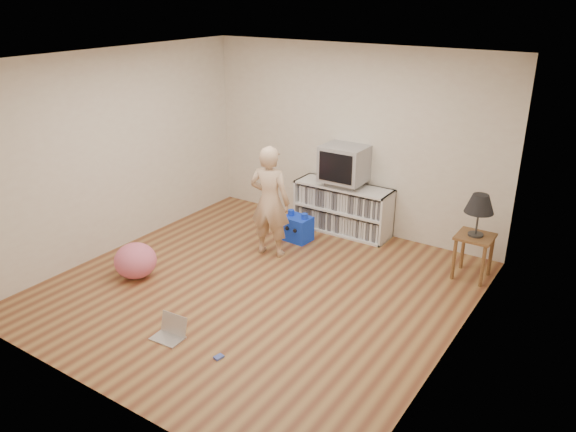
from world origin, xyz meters
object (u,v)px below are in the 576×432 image
at_px(plush_pink, 135,261).
at_px(laptop, 171,331).
at_px(crt_tv, 345,163).
at_px(side_table, 474,246).
at_px(dvd_deck, 344,183).
at_px(media_unit, 343,208).
at_px(table_lamp, 480,205).
at_px(plush_blue, 298,228).
at_px(person, 270,202).

bearing_deg(plush_pink, laptop, -29.04).
bearing_deg(crt_tv, side_table, -10.57).
bearing_deg(plush_pink, dvd_deck, 61.35).
bearing_deg(media_unit, table_lamp, -11.10).
xyz_separation_m(dvd_deck, plush_blue, (-0.37, -0.62, -0.56)).
height_order(dvd_deck, table_lamp, table_lamp).
relative_size(dvd_deck, side_table, 0.82).
height_order(dvd_deck, plush_pink, dvd_deck).
relative_size(crt_tv, person, 0.41).
height_order(dvd_deck, laptop, dvd_deck).
bearing_deg(dvd_deck, plush_blue, -120.62).
relative_size(laptop, plush_pink, 0.65).
distance_m(plush_blue, plush_pink, 2.25).
bearing_deg(laptop, media_unit, 83.55).
height_order(crt_tv, plush_blue, crt_tv).
bearing_deg(table_lamp, side_table, 0.00).
bearing_deg(media_unit, plush_pink, -118.51).
distance_m(table_lamp, person, 2.54).
xyz_separation_m(side_table, table_lamp, (0.00, 0.00, 0.53)).
bearing_deg(plush_blue, plush_pink, -113.27).
xyz_separation_m(dvd_deck, plush_pink, (-1.42, -2.61, -0.52)).
height_order(crt_tv, laptop, crt_tv).
bearing_deg(laptop, crt_tv, 83.54).
height_order(table_lamp, person, person).
distance_m(media_unit, side_table, 2.00).
xyz_separation_m(dvd_deck, table_lamp, (1.97, -0.37, 0.21)).
distance_m(table_lamp, plush_pink, 4.13).
height_order(table_lamp, laptop, table_lamp).
bearing_deg(dvd_deck, table_lamp, -10.66).
distance_m(dvd_deck, side_table, 2.03).
xyz_separation_m(table_lamp, plush_pink, (-3.39, -2.24, -0.73)).
height_order(media_unit, plush_blue, media_unit).
distance_m(crt_tv, plush_pink, 3.07).
height_order(media_unit, side_table, media_unit).
relative_size(side_table, plush_pink, 1.09).
bearing_deg(crt_tv, table_lamp, -10.57).
height_order(plush_blue, plush_pink, plush_pink).
xyz_separation_m(table_lamp, laptop, (-2.14, -2.93, -0.88)).
height_order(media_unit, dvd_deck, dvd_deck).
distance_m(crt_tv, table_lamp, 2.00).
bearing_deg(plush_blue, table_lamp, 10.94).
bearing_deg(laptop, dvd_deck, 83.54).
height_order(dvd_deck, crt_tv, crt_tv).
height_order(dvd_deck, plush_blue, dvd_deck).
relative_size(media_unit, person, 0.95).
distance_m(media_unit, laptop, 3.34).
xyz_separation_m(media_unit, person, (-0.44, -1.20, 0.38)).
height_order(table_lamp, plush_blue, table_lamp).
bearing_deg(table_lamp, crt_tv, 169.43).
distance_m(media_unit, dvd_deck, 0.39).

